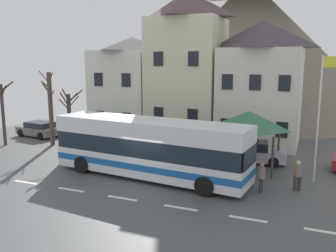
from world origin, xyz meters
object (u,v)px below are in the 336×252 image
at_px(townhouse_02, 261,84).
at_px(flagpole, 321,110).
at_px(hilltop_castle, 247,40).
at_px(public_bench, 221,150).
at_px(transit_bus, 149,149).
at_px(pedestrian_00, 298,175).
at_px(townhouse_01, 187,67).
at_px(parked_car_00, 92,134).
at_px(bus_shelter, 249,121).
at_px(bare_tree_02, 3,112).
at_px(parked_car_02, 248,152).
at_px(parked_car_03, 39,129).
at_px(bare_tree_00, 70,122).
at_px(townhouse_00, 132,85).
at_px(bare_tree_01, 51,108).
at_px(pedestrian_01, 262,176).

distance_m(townhouse_02, flagpole, 9.25).
bearing_deg(hilltop_castle, public_bench, -83.12).
distance_m(hilltop_castle, transit_bus, 29.41).
xyz_separation_m(townhouse_02, pedestrian_00, (3.43, -9.89, -3.92)).
xyz_separation_m(townhouse_01, parked_car_00, (-6.55, -4.39, -5.35)).
height_order(bus_shelter, bare_tree_02, bare_tree_02).
bearing_deg(pedestrian_00, flagpole, 63.65).
relative_size(parked_car_00, public_bench, 2.71).
xyz_separation_m(bus_shelter, bare_tree_02, (-18.58, -1.24, -0.33)).
bearing_deg(pedestrian_00, bus_shelter, 134.40).
xyz_separation_m(parked_car_02, parked_car_03, (-18.30, 1.12, -0.04)).
distance_m(parked_car_02, bare_tree_00, 12.28).
height_order(townhouse_00, flagpole, townhouse_00).
distance_m(townhouse_01, parked_car_00, 9.53).
bearing_deg(bare_tree_00, bare_tree_02, 175.86).
bearing_deg(townhouse_02, bare_tree_01, -156.32).
bearing_deg(hilltop_castle, parked_car_00, -109.93).
relative_size(townhouse_01, pedestrian_00, 7.64).
distance_m(bare_tree_01, bare_tree_02, 3.66).
bearing_deg(bus_shelter, townhouse_01, 134.04).
distance_m(townhouse_00, hilltop_castle, 19.01).
xyz_separation_m(townhouse_02, parked_car_03, (-18.10, -4.42, -4.11)).
bearing_deg(hilltop_castle, transit_bus, -89.88).
bearing_deg(flagpole, hilltop_castle, 108.76).
bearing_deg(bare_tree_00, public_bench, 20.10).
bearing_deg(townhouse_02, public_bench, -109.90).
bearing_deg(hilltop_castle, pedestrian_01, -77.59).
bearing_deg(townhouse_01, bus_shelter, -45.96).
height_order(townhouse_01, transit_bus, townhouse_01).
bearing_deg(bus_shelter, parked_car_03, 172.78).
distance_m(townhouse_01, parked_car_02, 9.77).
height_order(bare_tree_00, bare_tree_02, bare_tree_02).
height_order(pedestrian_00, bare_tree_02, bare_tree_02).
xyz_separation_m(hilltop_castle, bus_shelter, (4.85, -24.44, -6.13)).
xyz_separation_m(parked_car_03, bare_tree_01, (3.23, -2.11, 2.27)).
relative_size(bus_shelter, bare_tree_02, 0.72).
relative_size(townhouse_02, bare_tree_01, 1.64).
bearing_deg(pedestrian_00, bare_tree_02, 175.01).
bearing_deg(bus_shelter, flagpole, -19.65).
relative_size(townhouse_02, flagpole, 1.40).
relative_size(parked_car_00, flagpole, 0.68).
bearing_deg(bus_shelter, townhouse_02, 93.11).
xyz_separation_m(bus_shelter, parked_car_03, (-18.47, 2.34, -2.29)).
xyz_separation_m(public_bench, bare_tree_02, (-16.45, -3.13, 2.13)).
xyz_separation_m(bus_shelter, public_bench, (-2.13, 1.89, -2.46)).
relative_size(pedestrian_01, flagpole, 0.22).
height_order(bus_shelter, bare_tree_01, bare_tree_01).
height_order(bus_shelter, bare_tree_00, bare_tree_00).
height_order(parked_car_03, pedestrian_01, pedestrian_01).
bearing_deg(bus_shelter, hilltop_castle, 101.23).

